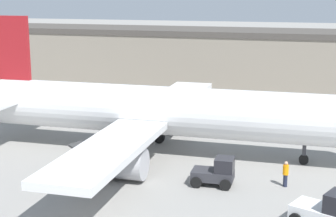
# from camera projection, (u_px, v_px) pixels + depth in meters

# --- Properties ---
(ground_plane) EXTENTS (400.00, 400.00, 0.00)m
(ground_plane) POSITION_uv_depth(u_px,v_px,m) (168.00, 153.00, 40.66)
(ground_plane) COLOR gray
(terminal_building) EXTENTS (80.02, 10.92, 7.80)m
(terminal_building) POSITION_uv_depth(u_px,v_px,m) (171.00, 57.00, 69.76)
(terminal_building) COLOR gray
(terminal_building) RESTS_ON ground_plane
(airplane) EXTENTS (36.16, 31.65, 10.56)m
(airplane) POSITION_uv_depth(u_px,v_px,m) (157.00, 112.00, 40.18)
(airplane) COLOR silver
(airplane) RESTS_ON ground_plane
(ground_crew_worker) EXTENTS (0.38, 0.38, 1.72)m
(ground_crew_worker) POSITION_uv_depth(u_px,v_px,m) (286.00, 173.00, 33.33)
(ground_crew_worker) COLOR #1E2338
(ground_crew_worker) RESTS_ON ground_plane
(baggage_tug) EXTENTS (2.80, 2.00, 1.90)m
(baggage_tug) POSITION_uv_depth(u_px,v_px,m) (216.00, 172.00, 33.61)
(baggage_tug) COLOR #2D2D33
(baggage_tug) RESTS_ON ground_plane
(belt_loader_truck) EXTENTS (3.63, 2.78, 1.97)m
(belt_loader_truck) POSITION_uv_depth(u_px,v_px,m) (95.00, 161.00, 35.80)
(belt_loader_truck) COLOR #2D2D33
(belt_loader_truck) RESTS_ON ground_plane
(pushback_tug) EXTENTS (3.74, 3.04, 2.10)m
(pushback_tug) POSITION_uv_depth(u_px,v_px,m) (329.00, 211.00, 27.39)
(pushback_tug) COLOR silver
(pushback_tug) RESTS_ON ground_plane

